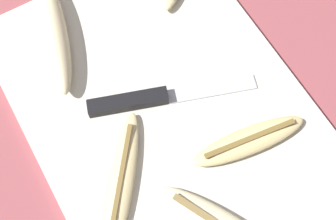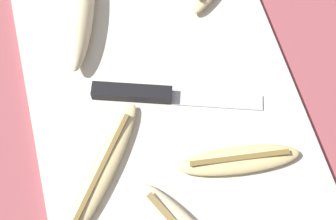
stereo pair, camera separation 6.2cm
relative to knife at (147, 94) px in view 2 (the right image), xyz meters
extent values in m
plane|color=#93474C|center=(0.03, 0.02, -0.02)|extent=(4.00, 4.00, 0.00)
cube|color=beige|center=(0.03, 0.02, -0.01)|extent=(0.52, 0.36, 0.01)
cube|color=black|center=(-0.01, -0.02, 0.00)|extent=(0.05, 0.11, 0.02)
cube|color=#B7BABF|center=(0.03, 0.09, -0.01)|extent=(0.06, 0.12, 0.00)
ellipsoid|color=beige|center=(0.09, -0.08, 0.00)|extent=(0.18, 0.15, 0.02)
cube|color=brown|center=(0.09, -0.08, 0.01)|extent=(0.13, 0.10, 0.00)
ellipsoid|color=beige|center=(-0.14, -0.06, 0.01)|extent=(0.19, 0.09, 0.04)
ellipsoid|color=#DBC684|center=(0.12, 0.09, 0.00)|extent=(0.06, 0.16, 0.02)
cube|color=brown|center=(0.12, 0.09, 0.01)|extent=(0.02, 0.13, 0.00)
camera|label=1|loc=(0.23, -0.10, 0.57)|focal=50.00mm
camera|label=2|loc=(0.26, -0.04, 0.57)|focal=50.00mm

